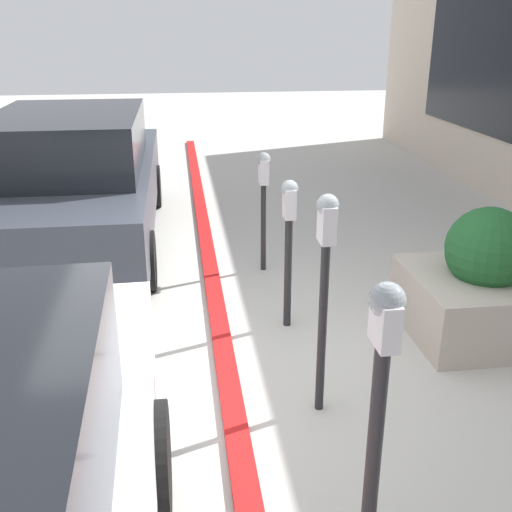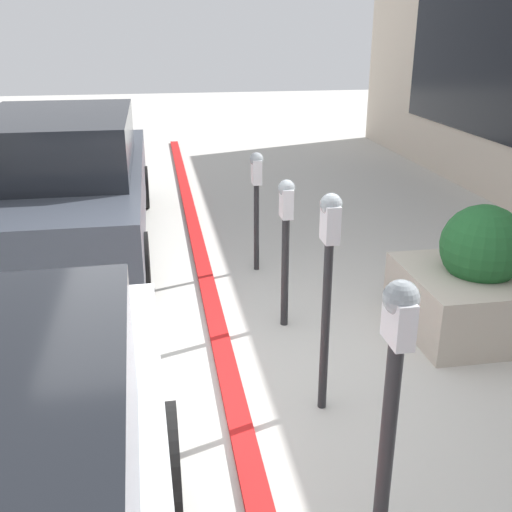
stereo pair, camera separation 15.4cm
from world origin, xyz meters
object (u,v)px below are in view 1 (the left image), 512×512
at_px(parking_meter_nearest, 381,375).
at_px(parking_meter_middle, 289,227).
at_px(planter_box, 483,287).
at_px(parking_meter_fourth, 264,186).
at_px(parking_meter_second, 325,264).
at_px(parked_car_middle, 75,179).

bearing_deg(parking_meter_nearest, parking_meter_middle, -0.45).
relative_size(parking_meter_middle, planter_box, 1.09).
relative_size(parking_meter_nearest, parking_meter_fourth, 1.14).
bearing_deg(parking_meter_nearest, parking_meter_fourth, 0.09).
bearing_deg(planter_box, parking_meter_middle, 77.88).
bearing_deg(parking_meter_nearest, parking_meter_second, -0.89).
relative_size(parking_meter_second, planter_box, 1.28).
bearing_deg(parking_meter_second, planter_box, -60.70).
bearing_deg(parking_meter_middle, parking_meter_fourth, 1.09).
relative_size(parking_meter_nearest, planter_box, 1.21).
bearing_deg(parking_meter_fourth, parking_meter_second, -179.46).
relative_size(parking_meter_second, parked_car_middle, 0.32).
bearing_deg(planter_box, parking_meter_nearest, 141.69).
relative_size(parking_meter_nearest, parking_meter_second, 0.95).
distance_m(parking_meter_second, parked_car_middle, 4.17).
height_order(parking_meter_middle, parked_car_middle, parked_car_middle).
bearing_deg(parked_car_middle, parking_meter_middle, -138.44).
xyz_separation_m(parking_meter_fourth, planter_box, (-1.64, -1.63, -0.50)).
distance_m(parking_meter_middle, parking_meter_fourth, 1.30).
height_order(parking_meter_nearest, parked_car_middle, parked_car_middle).
xyz_separation_m(parking_meter_second, planter_box, (0.90, -1.60, -0.65)).
distance_m(parking_meter_nearest, parked_car_middle, 5.19).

